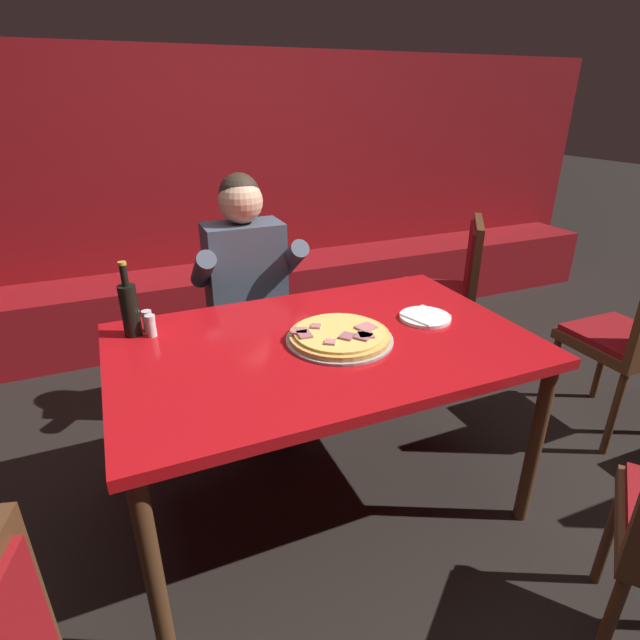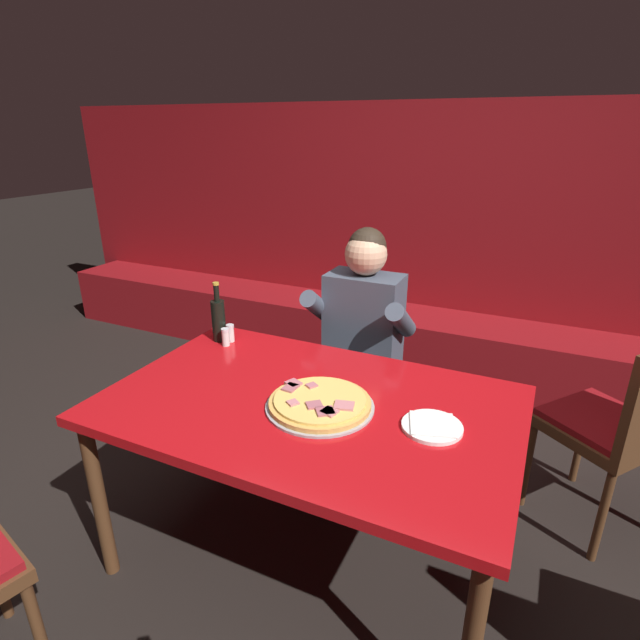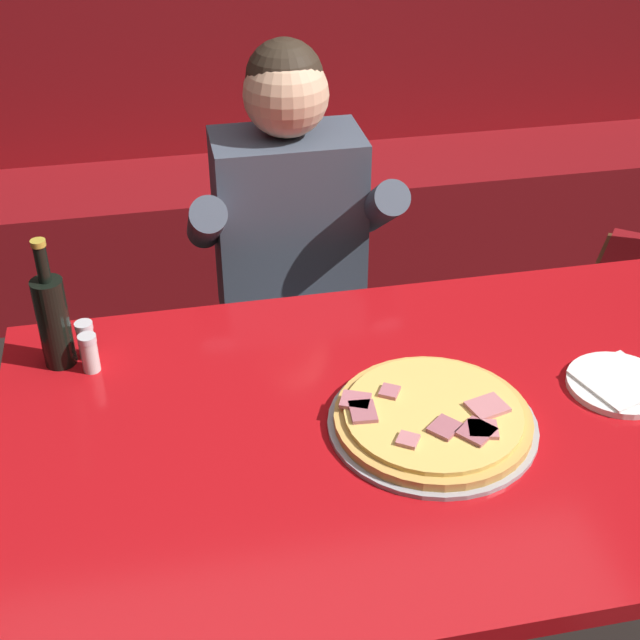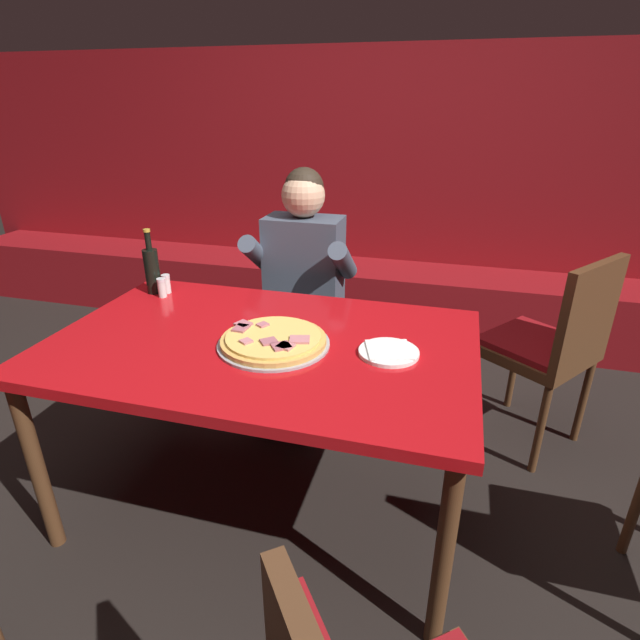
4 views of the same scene
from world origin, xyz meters
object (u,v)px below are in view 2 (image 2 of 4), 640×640
(main_dining_table, at_px, (309,416))
(diner_seated_blue_shirt, at_px, (357,342))
(plate_white_paper, at_px, (432,426))
(shaker_oregano, at_px, (226,338))
(shaker_parmesan, at_px, (230,334))
(dining_chair_far_left, at_px, (622,420))
(pizza, at_px, (320,403))
(beer_bottle, at_px, (219,319))

(main_dining_table, xyz_separation_m, diner_seated_blue_shirt, (-0.08, 0.71, 0.01))
(main_dining_table, xyz_separation_m, plate_white_paper, (0.47, 0.01, 0.08))
(shaker_oregano, xyz_separation_m, shaker_parmesan, (-0.01, 0.05, 0.00))
(main_dining_table, xyz_separation_m, dining_chair_far_left, (1.13, 0.71, -0.12))
(main_dining_table, bearing_deg, diner_seated_blue_shirt, 96.35)
(pizza, xyz_separation_m, diner_seated_blue_shirt, (-0.14, 0.73, -0.07))
(pizza, distance_m, dining_chair_far_left, 1.31)
(beer_bottle, xyz_separation_m, shaker_oregano, (0.06, -0.04, -0.07))
(plate_white_paper, distance_m, dining_chair_far_left, 0.98)
(shaker_parmesan, bearing_deg, pizza, -29.37)
(shaker_oregano, bearing_deg, plate_white_paper, -14.63)
(main_dining_table, height_order, diner_seated_blue_shirt, diner_seated_blue_shirt)
(main_dining_table, bearing_deg, shaker_parmesan, 150.21)
(shaker_oregano, distance_m, shaker_parmesan, 0.05)
(shaker_parmesan, bearing_deg, main_dining_table, -29.79)
(plate_white_paper, bearing_deg, dining_chair_far_left, 46.52)
(dining_chair_far_left, bearing_deg, diner_seated_blue_shirt, -179.85)
(main_dining_table, relative_size, shaker_oregano, 17.96)
(plate_white_paper, height_order, dining_chair_far_left, dining_chair_far_left)
(diner_seated_blue_shirt, bearing_deg, plate_white_paper, -51.84)
(pizza, height_order, beer_bottle, beer_bottle)
(main_dining_table, bearing_deg, dining_chair_far_left, 32.27)
(plate_white_paper, relative_size, beer_bottle, 0.72)
(beer_bottle, relative_size, dining_chair_far_left, 0.30)
(plate_white_paper, relative_size, shaker_oregano, 2.44)
(beer_bottle, height_order, shaker_oregano, beer_bottle)
(shaker_oregano, relative_size, diner_seated_blue_shirt, 0.07)
(diner_seated_blue_shirt, relative_size, dining_chair_far_left, 1.32)
(plate_white_paper, distance_m, shaker_oregano, 1.08)
(pizza, bearing_deg, plate_white_paper, 5.81)
(diner_seated_blue_shirt, bearing_deg, shaker_oregano, -140.27)
(beer_bottle, relative_size, diner_seated_blue_shirt, 0.23)
(diner_seated_blue_shirt, bearing_deg, pizza, -79.47)
(shaker_parmesan, relative_size, diner_seated_blue_shirt, 0.07)
(plate_white_paper, xyz_separation_m, beer_bottle, (-1.11, 0.31, 0.10))
(plate_white_paper, bearing_deg, main_dining_table, -178.19)
(shaker_oregano, xyz_separation_m, dining_chair_far_left, (1.71, 0.42, -0.23))
(diner_seated_blue_shirt, bearing_deg, dining_chair_far_left, 0.15)
(diner_seated_blue_shirt, bearing_deg, shaker_parmesan, -144.18)
(plate_white_paper, height_order, diner_seated_blue_shirt, diner_seated_blue_shirt)
(shaker_oregano, distance_m, diner_seated_blue_shirt, 0.66)
(pizza, height_order, dining_chair_far_left, dining_chair_far_left)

